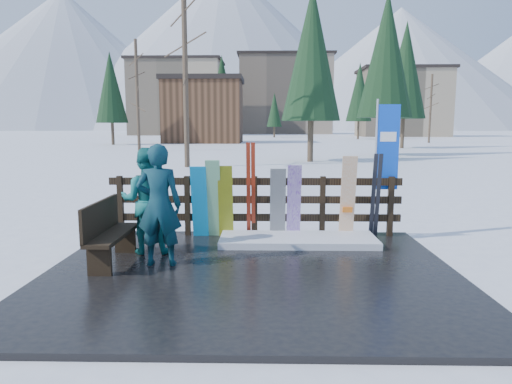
{
  "coord_description": "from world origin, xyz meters",
  "views": [
    {
      "loc": [
        0.2,
        -6.44,
        2.17
      ],
      "look_at": [
        0.05,
        1.0,
        1.1
      ],
      "focal_mm": 32.0,
      "sensor_mm": 36.0,
      "label": 1
    }
  ],
  "objects_px": {
    "bench": "(108,230)",
    "snowboard_4": "(278,203)",
    "snowboard_5": "(348,197)",
    "snowboard_2": "(226,202)",
    "snowboard_1": "(214,199)",
    "person_front": "(159,205)",
    "snowboard_0": "(199,202)",
    "person_back": "(147,201)",
    "snowboard_3": "(294,202)",
    "rental_flag": "(385,152)"
  },
  "relations": [
    {
      "from": "bench",
      "to": "snowboard_4",
      "type": "relative_size",
      "value": 1.11
    },
    {
      "from": "snowboard_5",
      "to": "snowboard_2",
      "type": "bearing_deg",
      "value": 180.0
    },
    {
      "from": "bench",
      "to": "snowboard_5",
      "type": "distance_m",
      "value": 4.29
    },
    {
      "from": "snowboard_1",
      "to": "snowboard_5",
      "type": "xyz_separation_m",
      "value": [
        2.51,
        0.0,
        0.04
      ]
    },
    {
      "from": "snowboard_1",
      "to": "person_front",
      "type": "xyz_separation_m",
      "value": [
        -0.63,
        -1.71,
        0.18
      ]
    },
    {
      "from": "snowboard_0",
      "to": "person_back",
      "type": "bearing_deg",
      "value": -125.96
    },
    {
      "from": "snowboard_2",
      "to": "bench",
      "type": "bearing_deg",
      "value": -135.25
    },
    {
      "from": "snowboard_0",
      "to": "snowboard_1",
      "type": "xyz_separation_m",
      "value": [
        0.27,
        -0.0,
        0.06
      ]
    },
    {
      "from": "snowboard_2",
      "to": "person_back",
      "type": "distance_m",
      "value": 1.6
    },
    {
      "from": "person_back",
      "to": "snowboard_5",
      "type": "bearing_deg",
      "value": -166.03
    },
    {
      "from": "bench",
      "to": "snowboard_1",
      "type": "distance_m",
      "value": 2.21
    },
    {
      "from": "snowboard_3",
      "to": "snowboard_0",
      "type": "bearing_deg",
      "value": 180.0
    },
    {
      "from": "rental_flag",
      "to": "bench",
      "type": "bearing_deg",
      "value": -157.64
    },
    {
      "from": "person_front",
      "to": "bench",
      "type": "bearing_deg",
      "value": -5.03
    },
    {
      "from": "snowboard_1",
      "to": "snowboard_2",
      "type": "relative_size",
      "value": 1.08
    },
    {
      "from": "snowboard_4",
      "to": "person_front",
      "type": "height_order",
      "value": "person_front"
    },
    {
      "from": "snowboard_5",
      "to": "person_back",
      "type": "distance_m",
      "value": 3.65
    },
    {
      "from": "snowboard_1",
      "to": "snowboard_0",
      "type": "bearing_deg",
      "value": 180.0
    },
    {
      "from": "snowboard_4",
      "to": "person_back",
      "type": "bearing_deg",
      "value": -155.41
    },
    {
      "from": "person_back",
      "to": "person_front",
      "type": "bearing_deg",
      "value": 115.93
    },
    {
      "from": "snowboard_2",
      "to": "person_back",
      "type": "bearing_deg",
      "value": -140.52
    },
    {
      "from": "snowboard_2",
      "to": "person_front",
      "type": "height_order",
      "value": "person_front"
    },
    {
      "from": "person_back",
      "to": "snowboard_4",
      "type": "bearing_deg",
      "value": -157.48
    },
    {
      "from": "snowboard_5",
      "to": "bench",
      "type": "bearing_deg",
      "value": -157.31
    },
    {
      "from": "snowboard_2",
      "to": "rental_flag",
      "type": "height_order",
      "value": "rental_flag"
    },
    {
      "from": "snowboard_4",
      "to": "snowboard_5",
      "type": "bearing_deg",
      "value": -0.0
    },
    {
      "from": "snowboard_4",
      "to": "person_back",
      "type": "xyz_separation_m",
      "value": [
        -2.2,
        -1.01,
        0.21
      ]
    },
    {
      "from": "snowboard_4",
      "to": "snowboard_2",
      "type": "bearing_deg",
      "value": 180.0
    },
    {
      "from": "bench",
      "to": "snowboard_3",
      "type": "distance_m",
      "value": 3.38
    },
    {
      "from": "snowboard_1",
      "to": "snowboard_5",
      "type": "bearing_deg",
      "value": 0.0
    },
    {
      "from": "snowboard_4",
      "to": "person_front",
      "type": "bearing_deg",
      "value": -136.98
    },
    {
      "from": "bench",
      "to": "snowboard_3",
      "type": "relative_size",
      "value": 1.06
    },
    {
      "from": "person_back",
      "to": "snowboard_3",
      "type": "bearing_deg",
      "value": -160.14
    },
    {
      "from": "snowboard_3",
      "to": "person_front",
      "type": "height_order",
      "value": "person_front"
    },
    {
      "from": "snowboard_0",
      "to": "snowboard_2",
      "type": "distance_m",
      "value": 0.49
    },
    {
      "from": "snowboard_4",
      "to": "snowboard_5",
      "type": "distance_m",
      "value": 1.31
    },
    {
      "from": "snowboard_2",
      "to": "rental_flag",
      "type": "distance_m",
      "value": 3.15
    },
    {
      "from": "snowboard_2",
      "to": "person_front",
      "type": "distance_m",
      "value": 1.92
    },
    {
      "from": "person_back",
      "to": "bench",
      "type": "bearing_deg",
      "value": 53.44
    },
    {
      "from": "snowboard_2",
      "to": "rental_flag",
      "type": "bearing_deg",
      "value": 5.13
    },
    {
      "from": "snowboard_3",
      "to": "rental_flag",
      "type": "height_order",
      "value": "rental_flag"
    },
    {
      "from": "snowboard_3",
      "to": "snowboard_5",
      "type": "height_order",
      "value": "snowboard_5"
    },
    {
      "from": "snowboard_2",
      "to": "snowboard_5",
      "type": "relative_size",
      "value": 0.89
    },
    {
      "from": "person_front",
      "to": "snowboard_4",
      "type": "bearing_deg",
      "value": -137.95
    },
    {
      "from": "snowboard_2",
      "to": "snowboard_1",
      "type": "bearing_deg",
      "value": -180.0
    },
    {
      "from": "snowboard_4",
      "to": "person_back",
      "type": "relative_size",
      "value": 0.77
    },
    {
      "from": "rental_flag",
      "to": "person_front",
      "type": "height_order",
      "value": "rental_flag"
    },
    {
      "from": "snowboard_2",
      "to": "person_back",
      "type": "xyz_separation_m",
      "value": [
        -1.22,
        -1.01,
        0.19
      ]
    },
    {
      "from": "bench",
      "to": "snowboard_5",
      "type": "xyz_separation_m",
      "value": [
        3.95,
        1.65,
        0.27
      ]
    },
    {
      "from": "snowboard_1",
      "to": "snowboard_3",
      "type": "bearing_deg",
      "value": 0.0
    }
  ]
}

